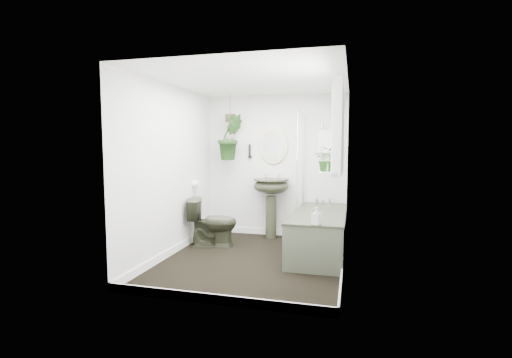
# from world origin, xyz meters

# --- Properties ---
(floor) EXTENTS (2.30, 2.80, 0.02)m
(floor) POSITION_xyz_m (0.00, 0.00, -0.01)
(floor) COLOR black
(floor) RESTS_ON ground
(ceiling) EXTENTS (2.30, 2.80, 0.02)m
(ceiling) POSITION_xyz_m (0.00, 0.00, 2.31)
(ceiling) COLOR white
(ceiling) RESTS_ON ground
(wall_back) EXTENTS (2.30, 0.02, 2.30)m
(wall_back) POSITION_xyz_m (0.00, 1.41, 1.15)
(wall_back) COLOR silver
(wall_back) RESTS_ON ground
(wall_front) EXTENTS (2.30, 0.02, 2.30)m
(wall_front) POSITION_xyz_m (0.00, -1.41, 1.15)
(wall_front) COLOR silver
(wall_front) RESTS_ON ground
(wall_left) EXTENTS (0.02, 2.80, 2.30)m
(wall_left) POSITION_xyz_m (-1.16, 0.00, 1.15)
(wall_left) COLOR silver
(wall_left) RESTS_ON ground
(wall_right) EXTENTS (0.02, 2.80, 2.30)m
(wall_right) POSITION_xyz_m (1.16, 0.00, 1.15)
(wall_right) COLOR silver
(wall_right) RESTS_ON ground
(skirting) EXTENTS (2.30, 2.80, 0.10)m
(skirting) POSITION_xyz_m (0.00, 0.00, 0.05)
(skirting) COLOR white
(skirting) RESTS_ON floor
(bathtub) EXTENTS (0.72, 1.72, 0.58)m
(bathtub) POSITION_xyz_m (0.80, 0.50, 0.29)
(bathtub) COLOR #2A2E1F
(bathtub) RESTS_ON floor
(bath_screen) EXTENTS (0.04, 0.72, 1.40)m
(bath_screen) POSITION_xyz_m (0.47, 0.99, 1.28)
(bath_screen) COLOR silver
(bath_screen) RESTS_ON bathtub
(shower_box) EXTENTS (0.20, 0.10, 0.35)m
(shower_box) POSITION_xyz_m (0.80, 1.34, 1.55)
(shower_box) COLOR white
(shower_box) RESTS_ON wall_back
(oval_mirror) EXTENTS (0.46, 0.03, 0.62)m
(oval_mirror) POSITION_xyz_m (-0.03, 1.37, 1.50)
(oval_mirror) COLOR beige
(oval_mirror) RESTS_ON wall_back
(wall_sconce) EXTENTS (0.04, 0.04, 0.22)m
(wall_sconce) POSITION_xyz_m (-0.43, 1.36, 1.40)
(wall_sconce) COLOR black
(wall_sconce) RESTS_ON wall_back
(toilet_roll_holder) EXTENTS (0.11, 0.11, 0.11)m
(toilet_roll_holder) POSITION_xyz_m (-1.10, 0.70, 0.90)
(toilet_roll_holder) COLOR white
(toilet_roll_holder) RESTS_ON wall_left
(window_recess) EXTENTS (0.08, 1.00, 0.90)m
(window_recess) POSITION_xyz_m (1.09, -0.70, 1.65)
(window_recess) COLOR white
(window_recess) RESTS_ON wall_right
(window_sill) EXTENTS (0.18, 1.00, 0.04)m
(window_sill) POSITION_xyz_m (1.02, -0.70, 1.23)
(window_sill) COLOR white
(window_sill) RESTS_ON wall_right
(window_blinds) EXTENTS (0.01, 0.86, 0.76)m
(window_blinds) POSITION_xyz_m (1.04, -0.70, 1.65)
(window_blinds) COLOR white
(window_blinds) RESTS_ON wall_right
(toilet) EXTENTS (0.77, 0.53, 0.72)m
(toilet) POSITION_xyz_m (-0.76, 0.53, 0.36)
(toilet) COLOR #2A2E1F
(toilet) RESTS_ON floor
(pedestal_sink) EXTENTS (0.67, 0.60, 0.97)m
(pedestal_sink) POSITION_xyz_m (-0.03, 1.20, 0.48)
(pedestal_sink) COLOR #2A2E1F
(pedestal_sink) RESTS_ON floor
(sill_plant) EXTENTS (0.23, 0.20, 0.23)m
(sill_plant) POSITION_xyz_m (0.99, -1.00, 1.36)
(sill_plant) COLOR black
(sill_plant) RESTS_ON window_sill
(hanging_plant) EXTENTS (0.52, 0.49, 0.73)m
(hanging_plant) POSITION_xyz_m (-0.70, 1.17, 1.62)
(hanging_plant) COLOR black
(hanging_plant) RESTS_ON ceiling
(soap_bottle) EXTENTS (0.12, 0.12, 0.20)m
(soap_bottle) POSITION_xyz_m (0.84, -0.29, 0.68)
(soap_bottle) COLOR #2B2322
(soap_bottle) RESTS_ON bathtub
(hanging_pot) EXTENTS (0.16, 0.16, 0.12)m
(hanging_pot) POSITION_xyz_m (-0.70, 1.17, 1.93)
(hanging_pot) COLOR #362921
(hanging_pot) RESTS_ON ceiling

